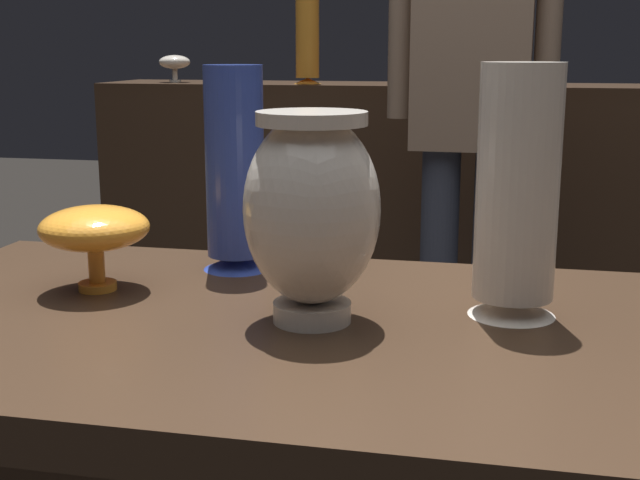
% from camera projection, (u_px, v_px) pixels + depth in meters
% --- Properties ---
extents(back_display_shelf, '(2.60, 0.40, 0.99)m').
position_uv_depth(back_display_shelf, '(449.00, 219.00, 3.18)').
color(back_display_shelf, '#382619').
rests_on(back_display_shelf, ground_plane).
extents(vase_centerpiece, '(0.16, 0.16, 0.25)m').
position_uv_depth(vase_centerpiece, '(312.00, 210.00, 0.99)').
color(vase_centerpiece, silver).
rests_on(vase_centerpiece, display_plinth).
extents(vase_tall_behind, '(0.15, 0.15, 0.11)m').
position_uv_depth(vase_tall_behind, '(94.00, 230.00, 1.13)').
color(vase_tall_behind, orange).
rests_on(vase_tall_behind, display_plinth).
extents(vase_left_accent, '(0.10, 0.10, 0.30)m').
position_uv_depth(vase_left_accent, '(235.00, 172.00, 1.23)').
color(vase_left_accent, '#2D429E').
rests_on(vase_left_accent, display_plinth).
extents(vase_right_accent, '(0.11, 0.11, 0.30)m').
position_uv_depth(vase_right_accent, '(517.00, 194.00, 1.01)').
color(vase_right_accent, silver).
rests_on(vase_right_accent, display_plinth).
extents(shelf_vase_far_left, '(0.12, 0.12, 0.10)m').
position_uv_depth(shelf_vase_far_left, '(175.00, 63.00, 3.22)').
color(shelf_vase_far_left, silver).
rests_on(shelf_vase_far_left, back_display_shelf).
extents(shelf_vase_left, '(0.10, 0.10, 0.33)m').
position_uv_depth(shelf_vase_left, '(307.00, 38.00, 3.07)').
color(shelf_vase_left, orange).
rests_on(shelf_vase_left, back_display_shelf).
extents(visitor_center_back, '(0.47, 0.20, 1.70)m').
position_uv_depth(visitor_center_back, '(471.00, 89.00, 2.38)').
color(visitor_center_back, '#333847').
rests_on(visitor_center_back, ground_plane).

